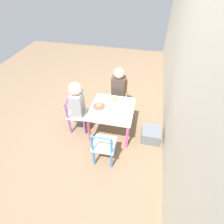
# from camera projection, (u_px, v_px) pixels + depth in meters

# --- Properties ---
(ground_plane) EXTENTS (6.00, 6.00, 0.00)m
(ground_plane) POSITION_uv_depth(u_px,v_px,m) (112.00, 130.00, 2.56)
(ground_plane) COLOR #7F664C
(house_wall) EXTENTS (6.00, 0.06, 2.60)m
(house_wall) POSITION_uv_depth(u_px,v_px,m) (194.00, 46.00, 1.57)
(house_wall) COLOR beige
(house_wall) RESTS_ON ground_plane
(kids_table) EXTENTS (0.56, 0.56, 0.42)m
(kids_table) POSITION_uv_depth(u_px,v_px,m) (112.00, 112.00, 2.32)
(kids_table) COLOR silver
(kids_table) RESTS_ON ground_plane
(chair_orange) EXTENTS (0.26, 0.26, 0.53)m
(chair_orange) POSITION_uv_depth(u_px,v_px,m) (118.00, 96.00, 2.75)
(chair_orange) COLOR silver
(chair_orange) RESTS_ON ground_plane
(chair_purple) EXTENTS (0.29, 0.29, 0.53)m
(chair_purple) POSITION_uv_depth(u_px,v_px,m) (76.00, 115.00, 2.42)
(chair_purple) COLOR silver
(chair_purple) RESTS_ON ground_plane
(chair_blue) EXTENTS (0.27, 0.27, 0.53)m
(chair_blue) POSITION_uv_depth(u_px,v_px,m) (104.00, 147.00, 2.02)
(chair_blue) COLOR silver
(chair_blue) RESTS_ON ground_plane
(child_left) EXTENTS (0.21, 0.20, 0.76)m
(child_left) POSITION_uv_depth(u_px,v_px,m) (118.00, 88.00, 2.57)
(child_left) COLOR #38383D
(child_left) RESTS_ON ground_plane
(child_front) EXTENTS (0.21, 0.22, 0.78)m
(child_front) POSITION_uv_depth(u_px,v_px,m) (79.00, 103.00, 2.28)
(child_front) COLOR #4C608E
(child_front) RESTS_ON ground_plane
(plate_left) EXTENTS (0.16, 0.16, 0.03)m
(plate_left) POSITION_uv_depth(u_px,v_px,m) (115.00, 100.00, 2.39)
(plate_left) COLOR white
(plate_left) RESTS_ON kids_table
(plate_front) EXTENTS (0.16, 0.16, 0.03)m
(plate_front) POSITION_uv_depth(u_px,v_px,m) (99.00, 106.00, 2.30)
(plate_front) COLOR #E54C47
(plate_front) RESTS_ON kids_table
(storage_bin) EXTENTS (0.25, 0.25, 0.17)m
(storage_bin) POSITION_uv_depth(u_px,v_px,m) (151.00, 134.00, 2.38)
(storage_bin) COLOR slate
(storage_bin) RESTS_ON ground_plane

